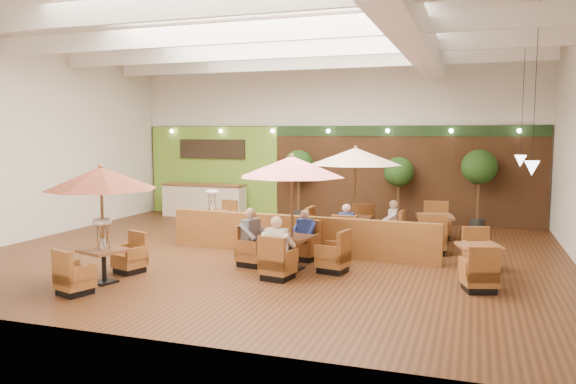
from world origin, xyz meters
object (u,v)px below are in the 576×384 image
at_px(table_0, 101,193).
at_px(diner_1, 304,229).
at_px(service_counter, 204,200).
at_px(table_4, 479,263).
at_px(diner_3, 347,223).
at_px(topiary_0, 299,168).
at_px(table_1, 292,191).
at_px(topiary_1, 399,175).
at_px(diner_2, 253,232).
at_px(topiary_2, 479,170).
at_px(booth_divider, 298,235).
at_px(table_3, 212,217).
at_px(diner_0, 278,242).
at_px(diner_4, 391,219).
at_px(table_2, 355,178).
at_px(table_5, 434,231).

bearing_deg(table_0, diner_1, 63.02).
relative_size(service_counter, diner_1, 4.13).
distance_m(table_4, diner_3, 3.63).
bearing_deg(topiary_0, table_0, -98.17).
bearing_deg(table_1, topiary_1, 87.80).
xyz_separation_m(topiary_1, diner_2, (-2.37, -6.62, -0.87)).
height_order(service_counter, topiary_2, topiary_2).
relative_size(booth_divider, table_3, 2.80).
distance_m(table_1, topiary_1, 6.78).
xyz_separation_m(topiary_2, diner_0, (-3.88, -7.55, -1.07)).
relative_size(table_0, diner_4, 3.12).
bearing_deg(table_3, diner_1, -20.63).
bearing_deg(diner_2, topiary_2, 161.66).
xyz_separation_m(table_0, table_3, (-0.39, 5.66, -1.31)).
bearing_deg(diner_4, diner_1, 140.34).
distance_m(topiary_1, diner_1, 5.95).
bearing_deg(booth_divider, table_1, -74.84).
bearing_deg(table_1, diner_3, 80.58).
distance_m(topiary_1, diner_0, 7.74).
xyz_separation_m(table_0, topiary_1, (4.64, 8.89, -0.15)).
relative_size(diner_0, diner_1, 1.18).
bearing_deg(table_2, diner_1, -108.04).
height_order(table_0, table_5, table_0).
relative_size(table_3, diner_0, 2.88).
bearing_deg(table_1, diner_1, 100.08).
height_order(service_counter, diner_0, diner_0).
distance_m(topiary_2, diner_4, 4.28).
distance_m(table_3, table_5, 6.37).
bearing_deg(table_0, table_2, 71.65).
relative_size(table_5, diner_2, 3.36).
relative_size(topiary_1, diner_0, 2.60).
bearing_deg(topiary_0, topiary_1, 0.00).
bearing_deg(table_5, diner_3, -153.60).
bearing_deg(service_counter, diner_0, -53.71).
bearing_deg(topiary_0, table_4, -47.18).
xyz_separation_m(table_2, table_4, (3.14, -2.75, -1.46)).
distance_m(table_1, diner_4, 3.68).
bearing_deg(table_4, table_2, 121.37).
distance_m(booth_divider, topiary_2, 6.76).
height_order(table_0, diner_3, table_0).
bearing_deg(diner_3, diner_1, -120.65).
relative_size(diner_1, diner_3, 0.95).
xyz_separation_m(table_5, topiary_1, (-1.34, 3.01, 1.26)).
relative_size(topiary_1, diner_2, 2.60).
height_order(service_counter, diner_1, diner_1).
bearing_deg(booth_divider, table_4, -12.30).
bearing_deg(diner_2, table_5, 151.89).
bearing_deg(booth_divider, diner_1, -57.64).
distance_m(booth_divider, topiary_1, 5.54).
xyz_separation_m(table_3, topiary_1, (5.03, 3.24, 1.16)).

